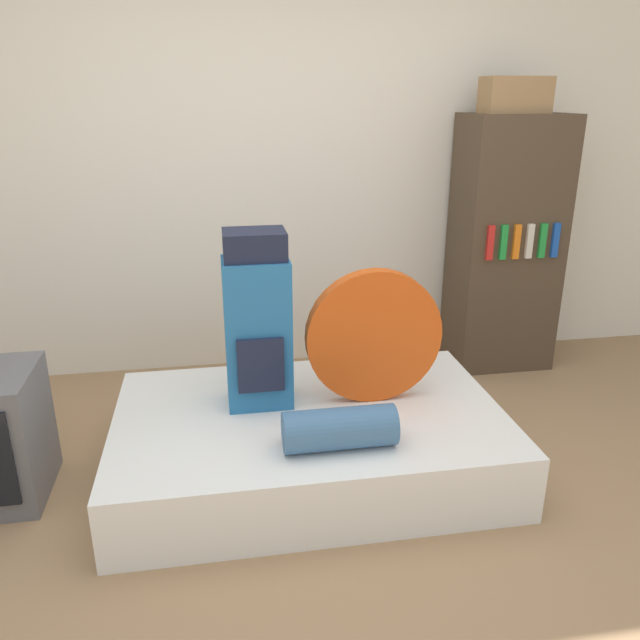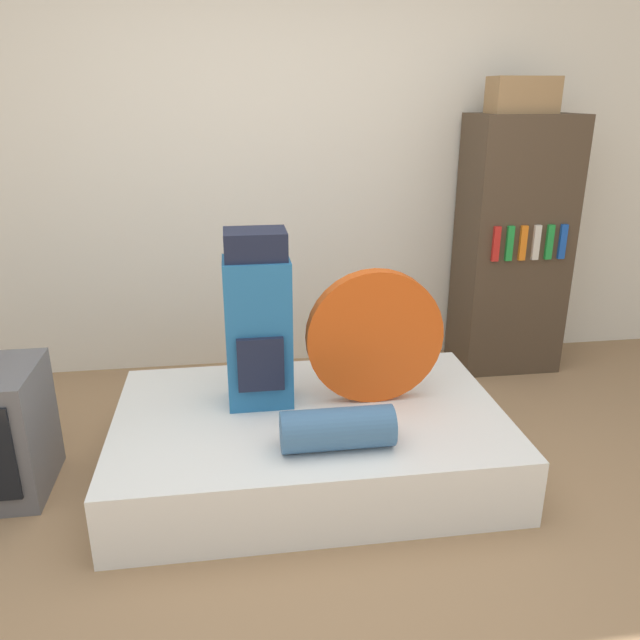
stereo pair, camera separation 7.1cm
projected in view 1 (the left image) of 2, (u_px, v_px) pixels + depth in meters
ground_plane at (333, 562)px, 2.42m from camera, size 16.00×16.00×0.00m
wall_back at (273, 164)px, 3.83m from camera, size 8.00×0.05×2.60m
bed at (310, 440)px, 2.97m from camera, size 1.80×1.15×0.31m
backpack at (257, 323)px, 2.87m from camera, size 0.30×0.27×0.83m
tent_bag at (374, 336)px, 2.93m from camera, size 0.65×0.07×0.65m
sleeping_roll at (340, 428)px, 2.59m from camera, size 0.47×0.18×0.18m
bookshelf at (505, 245)px, 3.98m from camera, size 0.63×0.46×1.60m
cardboard_box at (515, 95)px, 3.62m from camera, size 0.38×0.21×0.20m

